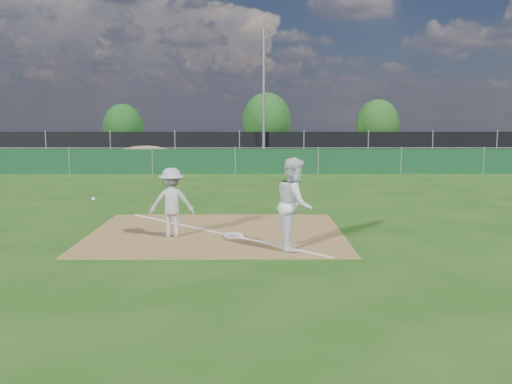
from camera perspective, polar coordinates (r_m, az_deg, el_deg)
ground at (r=22.59m, az=-2.48°, el=0.53°), size 90.00×90.00×0.00m
infield_dirt at (r=13.72m, az=-3.95°, el=-4.10°), size 6.00×5.00×0.02m
foul_line at (r=13.72m, az=-3.95°, el=-4.04°), size 5.01×5.01×0.01m
green_fence at (r=27.50m, az=-2.08°, el=3.07°), size 44.00×0.05×1.20m
dirt_mound at (r=31.54m, az=-11.01°, el=3.50°), size 3.38×2.60×1.17m
black_fence at (r=35.46m, az=-1.67°, el=4.59°), size 46.00×0.04×1.80m
parking_lot at (r=40.51m, az=-1.49°, el=3.71°), size 46.00×9.00×0.01m
light_pole at (r=35.13m, az=0.78°, el=9.62°), size 0.16×0.16×8.00m
first_base at (r=13.18m, az=-2.26°, el=-4.36°), size 0.46×0.46×0.08m
play_at_first at (r=13.25m, az=-8.43°, el=-1.04°), size 2.42×0.73×1.60m
runner at (r=11.94m, az=3.86°, el=-1.18°), size 0.77×0.97×1.94m
car_left at (r=41.10m, az=-11.20°, el=4.73°), size 4.88×2.62×1.58m
car_mid at (r=40.03m, az=-5.55°, el=4.80°), size 5.09×2.25×1.63m
car_right at (r=39.16m, az=3.72°, el=4.48°), size 4.63×3.33×1.25m
tree_left at (r=46.62m, az=-13.16°, el=6.38°), size 3.14×3.14×3.72m
tree_mid at (r=46.83m, az=1.06°, el=7.19°), size 3.94×3.94×4.67m
tree_right at (r=47.65m, az=12.07°, el=6.67°), size 3.45×3.45×4.10m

